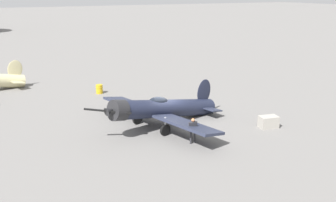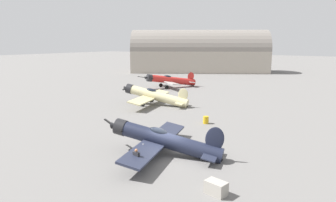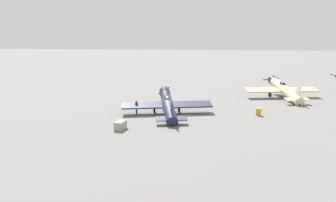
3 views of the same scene
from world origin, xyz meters
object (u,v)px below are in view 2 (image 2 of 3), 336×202
object	(u,v)px
airplane_foreground	(163,140)
fuel_drum	(206,120)
airplane_far_line	(170,80)
equipment_crate	(216,188)
airplane_mid_apron	(154,96)
ground_crew_mechanic	(136,158)

from	to	relation	value
airplane_foreground	fuel_drum	xyz separation A→B (m)	(10.89, 1.38, -0.87)
airplane_far_line	equipment_crate	world-z (taller)	airplane_far_line
airplane_mid_apron	airplane_far_line	world-z (taller)	airplane_far_line
airplane_mid_apron	airplane_far_line	distance (m)	17.42
airplane_mid_apron	fuel_drum	bearing A→B (deg)	142.35
airplane_foreground	airplane_far_line	size ratio (longest dim) A/B	1.09
ground_crew_mechanic	equipment_crate	world-z (taller)	ground_crew_mechanic
equipment_crate	fuel_drum	bearing A→B (deg)	28.52
ground_crew_mechanic	airplane_far_line	bearing A→B (deg)	26.52
airplane_mid_apron	airplane_far_line	xyz separation A→B (m)	(15.74, 7.45, 0.16)
airplane_foreground	ground_crew_mechanic	xyz separation A→B (m)	(-3.82, -0.25, -0.26)
airplane_foreground	airplane_mid_apron	size ratio (longest dim) A/B	0.97
airplane_mid_apron	airplane_far_line	size ratio (longest dim) A/B	1.11
airplane_foreground	ground_crew_mechanic	distance (m)	3.84
airplane_mid_apron	ground_crew_mechanic	size ratio (longest dim) A/B	6.74
ground_crew_mechanic	equipment_crate	xyz separation A→B (m)	(0.00, -6.36, -0.60)
ground_crew_mechanic	equipment_crate	size ratio (longest dim) A/B	1.17
airplane_mid_apron	airplane_foreground	bearing A→B (deg)	115.31
airplane_far_line	equipment_crate	distance (m)	44.53
airplane_mid_apron	fuel_drum	world-z (taller)	airplane_mid_apron
airplane_far_line	ground_crew_mechanic	world-z (taller)	airplane_far_line
airplane_mid_apron	airplane_far_line	bearing A→B (deg)	-77.33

